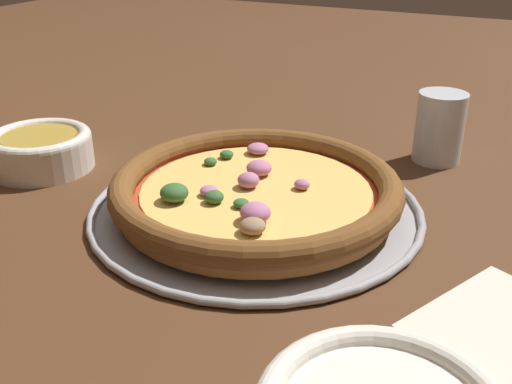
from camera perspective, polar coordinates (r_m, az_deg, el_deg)
ground_plane at (r=0.68m, az=0.00°, el=-1.92°), size 3.00×3.00×0.00m
pizza_tray at (r=0.68m, az=0.00°, el=-1.59°), size 0.37×0.37×0.01m
pizza at (r=0.67m, az=-0.04°, el=0.21°), size 0.33×0.33×0.04m
bowl_near at (r=0.83m, az=-19.82°, el=3.92°), size 0.13×0.13×0.05m
drinking_cup at (r=0.84m, az=17.08°, el=5.89°), size 0.06×0.06×0.09m
napkin at (r=0.54m, az=22.04°, el=-11.39°), size 0.17×0.15×0.01m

